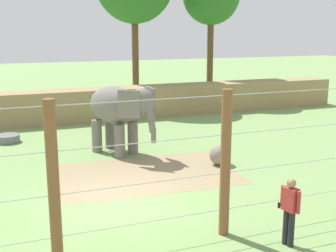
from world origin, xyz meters
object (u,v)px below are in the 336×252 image
(elephant, at_px, (119,109))
(water_tub, at_px, (7,138))
(enrichment_ball, at_px, (220,155))
(zookeeper, at_px, (290,209))

(elephant, relative_size, water_tub, 3.18)
(elephant, xyz_separation_m, water_tub, (-4.28, 3.72, -1.70))
(enrichment_ball, bearing_deg, zookeeper, -103.48)
(elephant, distance_m, enrichment_ball, 4.50)
(enrichment_ball, distance_m, water_tub, 9.92)
(enrichment_ball, xyz_separation_m, water_tub, (-7.40, 6.60, -0.21))
(elephant, bearing_deg, enrichment_ball, -42.76)
(enrichment_ball, bearing_deg, water_tub, 138.28)
(enrichment_ball, relative_size, zookeeper, 0.47)
(elephant, relative_size, zookeeper, 2.10)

